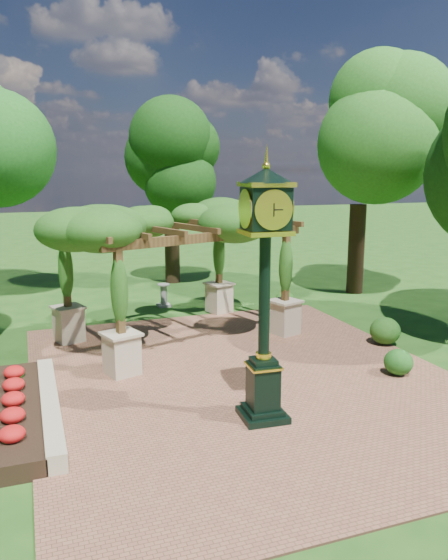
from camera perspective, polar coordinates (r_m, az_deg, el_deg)
name	(u,v)px	position (r m, az deg, el deg)	size (l,w,h in m)	color
ground	(261,394)	(12.80, 3.93, -11.82)	(120.00, 120.00, 0.00)	#1E4714
brick_plaza	(245,378)	(13.64, 2.20, -10.20)	(10.00, 12.00, 0.04)	brown
border_wall	(50,407)	(12.22, -17.72, -12.50)	(0.35, 5.00, 0.40)	#C6B793
flower_bed	(4,414)	(12.25, -22.03, -12.86)	(1.50, 5.00, 0.36)	red
pedestal_clock	(265,273)	(10.64, 4.29, 0.75)	(1.08, 1.08, 5.16)	black
pergola	(178,229)	(16.12, -4.86, 5.37)	(7.42, 5.82, 4.09)	#C5B192
sundial	(164,297)	(20.61, -6.31, -1.74)	(0.49, 0.49, 0.86)	#989890
shrub_front	(398,362)	(14.36, 17.77, -8.17)	(0.72, 0.72, 0.65)	#1B5017
shrub_mid	(385,331)	(16.67, 16.48, -5.11)	(0.88, 0.88, 0.79)	#215016
shrub_back	(285,300)	(20.10, 6.38, -2.11)	(0.73, 0.73, 0.65)	#285F1B
tree_north	(171,165)	(24.62, -5.60, 11.91)	(3.57, 3.57, 7.73)	black
tree_east_far	(362,132)	(23.06, 14.21, 14.72)	(4.49, 4.49, 9.47)	#311E13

